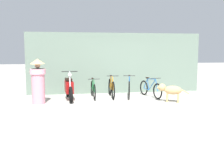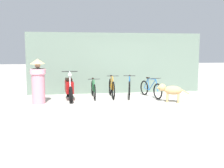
{
  "view_description": "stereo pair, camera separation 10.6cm",
  "coord_description": "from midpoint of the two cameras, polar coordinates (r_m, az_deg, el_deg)",
  "views": [
    {
      "loc": [
        -2.11,
        -8.46,
        1.85
      ],
      "look_at": [
        -0.52,
        0.94,
        0.65
      ],
      "focal_mm": 42.0,
      "sensor_mm": 36.0,
      "label": 1
    },
    {
      "loc": [
        -2.01,
        -8.48,
        1.85
      ],
      "look_at": [
        -0.52,
        0.94,
        0.65
      ],
      "focal_mm": 42.0,
      "sensor_mm": 36.0,
      "label": 2
    }
  ],
  "objects": [
    {
      "name": "ground_plane",
      "position": [
        8.91,
        3.97,
        -4.83
      ],
      "size": [
        60.0,
        60.0,
        0.0
      ],
      "primitive_type": "plane",
      "color": "#ADA89E"
    },
    {
      "name": "shop_wall_back",
      "position": [
        11.62,
        0.59,
        4.56
      ],
      "size": [
        7.7,
        0.2,
        2.64
      ],
      "color": "slate",
      "rests_on": "ground"
    },
    {
      "name": "bicycle_0",
      "position": [
        10.44,
        -4.42,
        -1.19
      ],
      "size": [
        0.46,
        1.69,
        0.8
      ],
      "rotation": [
        0.0,
        0.0,
        -1.57
      ],
      "color": "black",
      "rests_on": "ground"
    },
    {
      "name": "bicycle_1",
      "position": [
        10.53,
        -0.4,
        -0.91
      ],
      "size": [
        0.46,
        1.72,
        0.91
      ],
      "rotation": [
        0.0,
        0.0,
        -1.61
      ],
      "color": "black",
      "rests_on": "ground"
    },
    {
      "name": "bicycle_2",
      "position": [
        10.53,
        3.48,
        -0.88
      ],
      "size": [
        0.53,
        1.63,
        0.92
      ],
      "rotation": [
        0.0,
        0.0,
        -1.81
      ],
      "color": "black",
      "rests_on": "ground"
    },
    {
      "name": "bicycle_3",
      "position": [
        10.71,
        8.07,
        -1.06
      ],
      "size": [
        0.53,
        1.65,
        0.81
      ],
      "rotation": [
        0.0,
        0.0,
        -1.34
      ],
      "color": "black",
      "rests_on": "ground"
    },
    {
      "name": "motorcycle",
      "position": [
        10.12,
        -9.64,
        -0.89
      ],
      "size": [
        0.58,
        1.99,
        1.13
      ],
      "rotation": [
        0.0,
        0.0,
        -1.49
      ],
      "color": "black",
      "rests_on": "ground"
    },
    {
      "name": "stray_dog",
      "position": [
        9.74,
        12.29,
        -1.29
      ],
      "size": [
        1.07,
        0.63,
        0.67
      ],
      "rotation": [
        0.0,
        0.0,
        2.69
      ],
      "color": "tan",
      "rests_on": "ground"
    },
    {
      "name": "person_in_robes",
      "position": [
        9.57,
        -16.1,
        0.74
      ],
      "size": [
        0.76,
        0.76,
        1.59
      ],
      "rotation": [
        0.0,
        0.0,
        2.37
      ],
      "color": "pink",
      "rests_on": "ground"
    }
  ]
}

